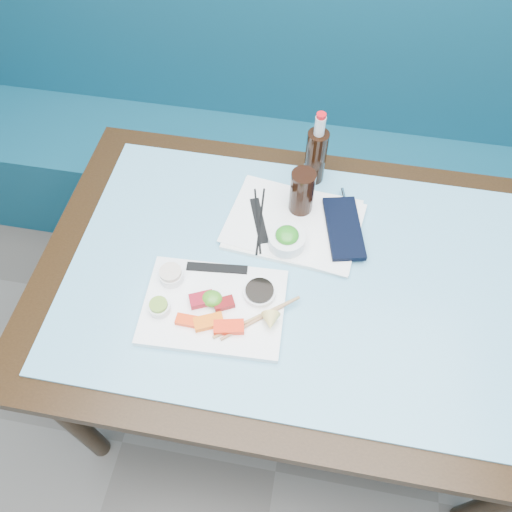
% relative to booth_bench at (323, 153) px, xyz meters
% --- Properties ---
extents(booth_bench, '(3.00, 0.56, 1.17)m').
position_rel_booth_bench_xyz_m(booth_bench, '(0.00, 0.00, 0.00)').
color(booth_bench, '#0D4257').
rests_on(booth_bench, ground).
extents(dining_table, '(1.40, 0.90, 0.75)m').
position_rel_booth_bench_xyz_m(dining_table, '(0.00, -0.84, 0.29)').
color(dining_table, black).
rests_on(dining_table, ground).
extents(glass_top, '(1.22, 0.76, 0.01)m').
position_rel_booth_bench_xyz_m(glass_top, '(0.00, -0.84, 0.38)').
color(glass_top, '#63A8C7').
rests_on(glass_top, dining_table).
extents(sashimi_plate, '(0.35, 0.26, 0.02)m').
position_rel_booth_bench_xyz_m(sashimi_plate, '(-0.21, -0.97, 0.39)').
color(sashimi_plate, white).
rests_on(sashimi_plate, glass_top).
extents(salmon_left, '(0.06, 0.03, 0.01)m').
position_rel_booth_bench_xyz_m(salmon_left, '(-0.26, -1.03, 0.41)').
color(salmon_left, '#FF370A').
rests_on(salmon_left, sashimi_plate).
extents(salmon_mid, '(0.08, 0.06, 0.02)m').
position_rel_booth_bench_xyz_m(salmon_mid, '(-0.21, -1.02, 0.41)').
color(salmon_mid, '#FF630A').
rests_on(salmon_mid, sashimi_plate).
extents(salmon_right, '(0.08, 0.05, 0.02)m').
position_rel_booth_bench_xyz_m(salmon_right, '(-0.16, -1.03, 0.41)').
color(salmon_right, '#FF270A').
rests_on(salmon_right, sashimi_plate).
extents(tuna_left, '(0.07, 0.06, 0.02)m').
position_rel_booth_bench_xyz_m(tuna_left, '(-0.24, -0.97, 0.41)').
color(tuna_left, maroon).
rests_on(tuna_left, sashimi_plate).
extents(tuna_right, '(0.06, 0.05, 0.02)m').
position_rel_booth_bench_xyz_m(tuna_right, '(-0.19, -0.97, 0.41)').
color(tuna_right, maroon).
rests_on(tuna_right, sashimi_plate).
extents(seaweed_garnish, '(0.06, 0.06, 0.03)m').
position_rel_booth_bench_xyz_m(seaweed_garnish, '(-0.22, -0.96, 0.41)').
color(seaweed_garnish, '#448F21').
rests_on(seaweed_garnish, sashimi_plate).
extents(ramekin_wasabi, '(0.06, 0.06, 0.02)m').
position_rel_booth_bench_xyz_m(ramekin_wasabi, '(-0.34, -1.01, 0.41)').
color(ramekin_wasabi, white).
rests_on(ramekin_wasabi, sashimi_plate).
extents(wasabi_fill, '(0.04, 0.04, 0.01)m').
position_rel_booth_bench_xyz_m(wasabi_fill, '(-0.34, -1.01, 0.43)').
color(wasabi_fill, olive).
rests_on(wasabi_fill, ramekin_wasabi).
extents(ramekin_ginger, '(0.07, 0.07, 0.03)m').
position_rel_booth_bench_xyz_m(ramekin_ginger, '(-0.33, -0.92, 0.41)').
color(ramekin_ginger, white).
rests_on(ramekin_ginger, sashimi_plate).
extents(ginger_fill, '(0.07, 0.07, 0.01)m').
position_rel_booth_bench_xyz_m(ginger_fill, '(-0.33, -0.92, 0.43)').
color(ginger_fill, beige).
rests_on(ginger_fill, ramekin_ginger).
extents(soy_dish, '(0.10, 0.10, 0.02)m').
position_rel_booth_bench_xyz_m(soy_dish, '(-0.11, -0.92, 0.41)').
color(soy_dish, white).
rests_on(soy_dish, sashimi_plate).
extents(soy_fill, '(0.09, 0.09, 0.01)m').
position_rel_booth_bench_xyz_m(soy_fill, '(-0.11, -0.92, 0.42)').
color(soy_fill, black).
rests_on(soy_fill, soy_dish).
extents(lemon_wedge, '(0.05, 0.04, 0.05)m').
position_rel_booth_bench_xyz_m(lemon_wedge, '(-0.07, -1.00, 0.42)').
color(lemon_wedge, '#F4D973').
rests_on(lemon_wedge, sashimi_plate).
extents(chopstick_sleeve, '(0.16, 0.04, 0.00)m').
position_rel_booth_bench_xyz_m(chopstick_sleeve, '(-0.23, -0.87, 0.40)').
color(chopstick_sleeve, black).
rests_on(chopstick_sleeve, sashimi_plate).
extents(wooden_chopstick_a, '(0.19, 0.15, 0.01)m').
position_rel_booth_bench_xyz_m(wooden_chopstick_a, '(-0.10, -0.99, 0.40)').
color(wooden_chopstick_a, '#A8814F').
rests_on(wooden_chopstick_a, sashimi_plate).
extents(wooden_chopstick_b, '(0.17, 0.15, 0.01)m').
position_rel_booth_bench_xyz_m(wooden_chopstick_b, '(-0.09, -0.99, 0.40)').
color(wooden_chopstick_b, '#A0704B').
rests_on(wooden_chopstick_b, sashimi_plate).
extents(serving_tray, '(0.37, 0.29, 0.01)m').
position_rel_booth_bench_xyz_m(serving_tray, '(-0.05, -0.69, 0.39)').
color(serving_tray, white).
rests_on(serving_tray, glass_top).
extents(paper_placemat, '(0.39, 0.30, 0.00)m').
position_rel_booth_bench_xyz_m(paper_placemat, '(-0.05, -0.69, 0.40)').
color(paper_placemat, white).
rests_on(paper_placemat, serving_tray).
extents(seaweed_bowl, '(0.13, 0.13, 0.04)m').
position_rel_booth_bench_xyz_m(seaweed_bowl, '(-0.06, -0.76, 0.42)').
color(seaweed_bowl, white).
rests_on(seaweed_bowl, serving_tray).
extents(seaweed_salad, '(0.08, 0.08, 0.03)m').
position_rel_booth_bench_xyz_m(seaweed_salad, '(-0.06, -0.76, 0.44)').
color(seaweed_salad, '#27861F').
rests_on(seaweed_salad, seaweed_bowl).
extents(cola_glass, '(0.07, 0.07, 0.14)m').
position_rel_booth_bench_xyz_m(cola_glass, '(-0.04, -0.63, 0.46)').
color(cola_glass, black).
rests_on(cola_glass, serving_tray).
extents(navy_pouch, '(0.13, 0.22, 0.02)m').
position_rel_booth_bench_xyz_m(navy_pouch, '(0.08, -0.69, 0.40)').
color(navy_pouch, black).
rests_on(navy_pouch, serving_tray).
extents(fork, '(0.03, 0.08, 0.01)m').
position_rel_booth_bench_xyz_m(fork, '(0.08, -0.58, 0.40)').
color(fork, white).
rests_on(fork, serving_tray).
extents(black_chopstick_a, '(0.06, 0.22, 0.01)m').
position_rel_booth_bench_xyz_m(black_chopstick_a, '(-0.15, -0.70, 0.40)').
color(black_chopstick_a, black).
rests_on(black_chopstick_a, serving_tray).
extents(black_chopstick_b, '(0.02, 0.23, 0.01)m').
position_rel_booth_bench_xyz_m(black_chopstick_b, '(-0.14, -0.70, 0.40)').
color(black_chopstick_b, black).
rests_on(black_chopstick_b, serving_tray).
extents(tray_sleeve, '(0.08, 0.16, 0.00)m').
position_rel_booth_bench_xyz_m(tray_sleeve, '(-0.15, -0.70, 0.40)').
color(tray_sleeve, black).
rests_on(tray_sleeve, serving_tray).
extents(cola_bottle_body, '(0.07, 0.07, 0.17)m').
position_rel_booth_bench_xyz_m(cola_bottle_body, '(-0.02, -0.50, 0.47)').
color(cola_bottle_body, black).
rests_on(cola_bottle_body, glass_top).
extents(cola_bottle_neck, '(0.03, 0.03, 0.06)m').
position_rel_booth_bench_xyz_m(cola_bottle_neck, '(-0.02, -0.50, 0.58)').
color(cola_bottle_neck, silver).
rests_on(cola_bottle_neck, cola_bottle_body).
extents(cola_bottle_cap, '(0.03, 0.03, 0.01)m').
position_rel_booth_bench_xyz_m(cola_bottle_cap, '(-0.02, -0.50, 0.62)').
color(cola_bottle_cap, red).
rests_on(cola_bottle_cap, cola_bottle_neck).
extents(blue_napkin, '(0.21, 0.21, 0.01)m').
position_rel_booth_bench_xyz_m(blue_napkin, '(-0.21, -0.95, 0.39)').
color(blue_napkin, navy).
rests_on(blue_napkin, glass_top).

